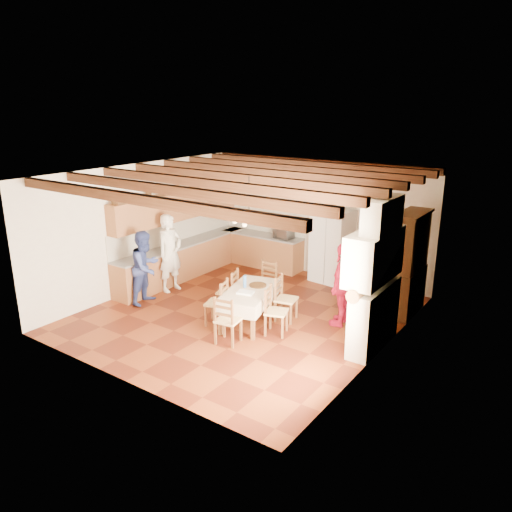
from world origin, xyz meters
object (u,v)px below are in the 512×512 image
at_px(chair_end_near, 228,319).
at_px(person_woman_blue, 146,267).
at_px(chair_left_near, 216,302).
at_px(hutch, 408,264).
at_px(chair_right_far, 286,298).
at_px(person_man, 170,253).
at_px(refrigerator, 332,246).
at_px(microwave, 284,233).
at_px(dining_table, 249,293).
at_px(person_woman_red, 343,284).
at_px(chair_left_far, 228,291).
at_px(chair_end_far, 265,283).
at_px(chair_right_near, 276,311).

distance_m(chair_end_near, person_woman_blue, 2.79).
bearing_deg(chair_left_near, hutch, 115.98).
distance_m(hutch, chair_right_far, 2.68).
distance_m(chair_left_near, person_man, 2.32).
distance_m(refrigerator, microwave, 1.43).
height_order(dining_table, chair_left_near, chair_left_near).
relative_size(hutch, chair_left_near, 2.29).
bearing_deg(microwave, chair_left_near, -72.92).
relative_size(person_woman_blue, person_woman_red, 0.96).
relative_size(hutch, chair_left_far, 2.29).
height_order(chair_right_far, person_woman_blue, person_woman_blue).
height_order(person_man, person_woman_blue, person_man).
height_order(hutch, microwave, hutch).
height_order(chair_end_far, person_woman_blue, person_woman_blue).
distance_m(person_woman_blue, person_woman_red, 4.35).
distance_m(dining_table, chair_end_near, 1.01).
bearing_deg(chair_end_far, chair_left_near, -99.97).
bearing_deg(person_man, refrigerator, -42.83).
bearing_deg(person_woman_blue, hutch, -69.78).
relative_size(chair_right_far, person_man, 0.52).
bearing_deg(chair_left_near, person_man, -130.05).
bearing_deg(chair_end_near, hutch, -133.51).
height_order(refrigerator, person_woman_blue, refrigerator).
distance_m(dining_table, person_man, 2.65).
xyz_separation_m(person_man, microwave, (1.41, 2.78, 0.11)).
xyz_separation_m(chair_right_far, person_woman_blue, (-3.07, -0.98, 0.35)).
bearing_deg(chair_left_near, chair_right_near, 86.95).
relative_size(chair_left_far, microwave, 1.93).
relative_size(chair_right_far, chair_end_far, 1.00).
bearing_deg(person_woman_red, chair_left_far, -73.86).
bearing_deg(microwave, chair_right_near, -53.62).
bearing_deg(chair_right_far, chair_left_far, 94.48).
bearing_deg(chair_right_far, refrigerator, -4.31).
xyz_separation_m(chair_left_far, person_man, (-1.90, 0.24, 0.45)).
xyz_separation_m(person_woman_blue, microwave, (1.32, 3.65, 0.21)).
height_order(chair_end_near, person_man, person_man).
xyz_separation_m(hutch, chair_end_near, (-2.22, -3.31, -0.62)).
height_order(chair_left_far, person_woman_blue, person_woman_blue).
height_order(chair_left_far, person_man, person_man).
height_order(chair_right_far, person_woman_red, person_woman_red).
relative_size(refrigerator, microwave, 3.68).
relative_size(chair_left_far, chair_right_near, 1.00).
height_order(chair_right_near, person_woman_red, person_woman_red).
xyz_separation_m(chair_left_near, person_woman_red, (2.07, 1.46, 0.38)).
bearing_deg(hutch, chair_right_near, -124.63).
height_order(chair_left_far, microwave, microwave).
bearing_deg(person_man, chair_left_far, -94.71).
height_order(chair_end_near, microwave, microwave).
relative_size(chair_right_far, microwave, 1.93).
bearing_deg(chair_left_near, dining_table, 114.98).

